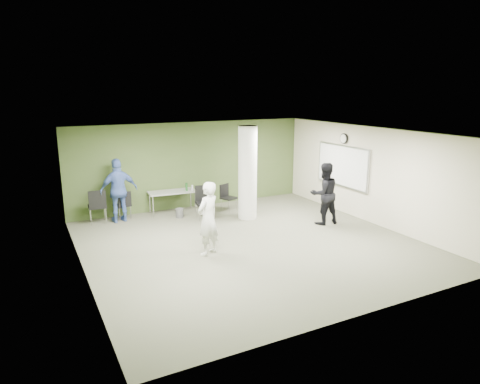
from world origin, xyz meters
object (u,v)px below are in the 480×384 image
woman_white (208,219)px  man_blue (119,191)px  folding_table (173,193)px  chair_back_left (97,204)px  man_black (324,194)px

woman_white → man_blue: bearing=-97.2°
folding_table → man_blue: size_ratio=0.81×
chair_back_left → man_black: 6.57m
folding_table → chair_back_left: 2.31m
man_black → man_blue: man_blue is taller
folding_table → chair_back_left: bearing=-174.1°
folding_table → woman_white: woman_white is taller
man_blue → man_black: bearing=146.4°
woman_white → man_blue: size_ratio=0.94×
woman_white → folding_table: bearing=-123.2°
folding_table → man_black: size_ratio=0.85×
folding_table → man_black: (3.53, -3.05, 0.24)m
folding_table → man_blue: 1.72m
man_black → man_blue: 5.98m
chair_back_left → man_blue: 0.71m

